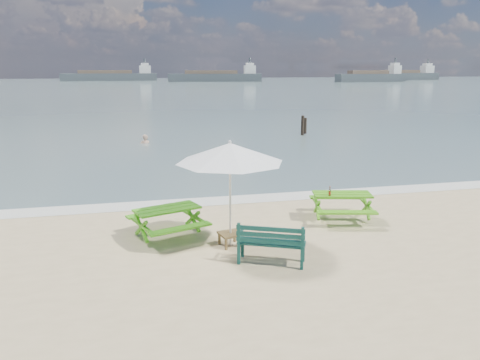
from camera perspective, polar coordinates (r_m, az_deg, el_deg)
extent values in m
plane|color=slate|center=(93.60, -11.37, 10.99)|extent=(300.00, 300.00, 0.00)
cube|color=silver|center=(13.90, -1.17, -2.45)|extent=(22.00, 0.90, 0.01)
cube|color=#48AE1A|center=(10.89, -8.87, -3.49)|extent=(1.61, 1.14, 0.05)
cube|color=#48AE1A|center=(11.58, -10.20, -3.93)|extent=(1.47, 0.73, 0.05)
cube|color=#48AE1A|center=(10.38, -7.28, -5.90)|extent=(1.47, 0.73, 0.05)
cube|color=#48AE1A|center=(11.01, -8.80, -5.32)|extent=(1.57, 1.24, 0.62)
cube|color=#4B9D17|center=(12.28, 12.36, -1.71)|extent=(1.58, 1.00, 0.05)
cube|color=#4B9D17|center=(13.00, 11.70, -2.08)|extent=(1.48, 0.58, 0.05)
cube|color=#4B9D17|center=(11.72, 12.96, -3.88)|extent=(1.48, 0.58, 0.05)
cube|color=#4B9D17|center=(12.38, 12.27, -3.33)|extent=(1.52, 1.11, 0.62)
cube|color=#0E3E38|center=(9.47, 3.87, -7.63)|extent=(1.40, 0.93, 0.04)
cube|color=#0E3E38|center=(9.19, 3.71, -6.76)|extent=(1.25, 0.60, 0.35)
cube|color=#0E3E38|center=(9.55, 3.85, -8.82)|extent=(1.34, 0.94, 0.43)
cube|color=brown|center=(10.35, -1.18, -6.57)|extent=(0.55, 0.55, 0.05)
cube|color=brown|center=(10.41, -1.18, -7.34)|extent=(0.49, 0.49, 0.26)
cylinder|color=silver|center=(10.10, -1.21, -2.12)|extent=(0.05, 0.05, 2.23)
cone|color=white|center=(9.88, -1.23, 3.34)|extent=(2.77, 2.77, 0.42)
cylinder|color=#914415|center=(11.96, 10.88, -1.57)|extent=(0.06, 0.06, 0.14)
cylinder|color=#914415|center=(11.93, 10.91, -0.95)|extent=(0.02, 0.02, 0.07)
cylinder|color=#A82013|center=(11.96, 10.88, -1.57)|extent=(0.06, 0.06, 0.06)
imported|color=tan|center=(24.94, -11.47, 3.65)|extent=(0.64, 0.48, 1.60)
cylinder|color=black|center=(27.43, 7.63, 6.40)|extent=(0.19, 0.19, 1.34)
cylinder|color=black|center=(28.14, 7.97, 6.36)|extent=(0.16, 0.16, 1.13)
cube|color=#3B4246|center=(130.87, -3.09, 12.33)|extent=(25.60, 7.12, 2.20)
cube|color=silver|center=(131.64, 1.20, 13.32)|extent=(3.39, 3.36, 2.20)
cube|color=#3B4246|center=(142.18, -15.62, 11.97)|extent=(26.56, 4.02, 2.20)
cube|color=silver|center=(142.08, -11.51, 13.08)|extent=(3.19, 3.00, 2.20)
cube|color=#3B4246|center=(153.36, 18.88, 11.83)|extent=(25.24, 5.31, 2.20)
cube|color=silver|center=(158.89, 21.84, 12.42)|extent=(3.16, 3.15, 2.20)
cube|color=#3B4246|center=(132.23, 15.61, 11.88)|extent=(18.96, 4.63, 2.20)
cube|color=silver|center=(135.93, 18.34, 12.66)|extent=(2.36, 3.07, 2.20)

